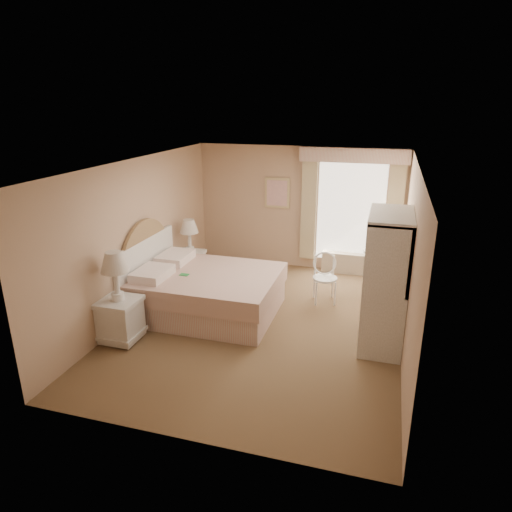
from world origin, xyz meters
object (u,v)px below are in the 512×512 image
(cafe_chair, at_px, (325,273))
(round_table, at_px, (383,264))
(nightstand_near, at_px, (119,309))
(nightstand_far, at_px, (190,258))
(armoire, at_px, (385,291))
(bed, at_px, (200,290))

(cafe_chair, bearing_deg, round_table, 23.60)
(nightstand_near, distance_m, nightstand_far, 2.49)
(armoire, bearing_deg, cafe_chair, 129.72)
(nightstand_near, height_order, nightstand_far, nightstand_near)
(nightstand_far, height_order, armoire, armoire)
(round_table, bearing_deg, nightstand_near, -140.05)
(armoire, bearing_deg, nightstand_near, -164.32)
(round_table, relative_size, cafe_chair, 0.89)
(round_table, height_order, armoire, armoire)
(nightstand_far, bearing_deg, cafe_chair, -5.26)
(cafe_chair, relative_size, armoire, 0.45)
(cafe_chair, distance_m, armoire, 1.61)
(nightstand_far, relative_size, armoire, 0.62)
(nightstand_near, xyz_separation_m, round_table, (3.59, 3.01, 0.01))
(nightstand_near, relative_size, round_table, 1.74)
(nightstand_near, bearing_deg, round_table, 39.95)
(cafe_chair, xyz_separation_m, armoire, (1.01, -1.22, 0.30))
(bed, bearing_deg, armoire, -3.76)
(armoire, bearing_deg, round_table, 91.82)
(bed, height_order, cafe_chair, bed)
(bed, relative_size, armoire, 1.21)
(nightstand_far, distance_m, cafe_chair, 2.65)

